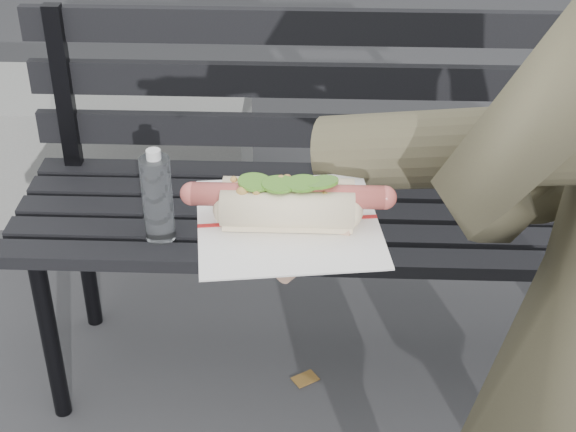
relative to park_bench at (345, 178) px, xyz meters
name	(u,v)px	position (x,y,z in m)	size (l,w,h in m)	color
park_bench	(345,178)	(0.00, 0.00, 0.00)	(1.50, 0.44, 0.88)	black
concrete_block	(62,145)	(-0.89, 0.74, -0.32)	(1.20, 0.40, 0.40)	slate
held_hotdog	(478,163)	(0.11, -0.90, 0.54)	(0.64, 0.31, 0.20)	#4B4432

